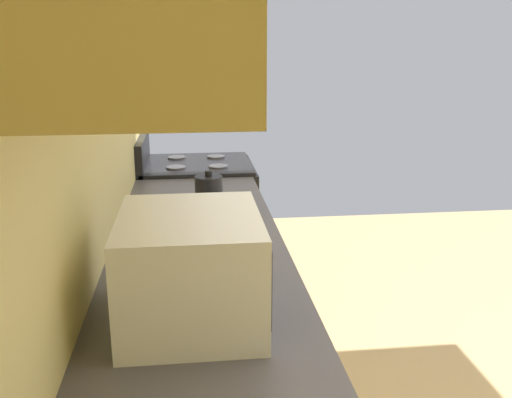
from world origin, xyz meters
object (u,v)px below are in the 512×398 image
at_px(bowl, 211,217).
at_px(oven_range, 199,236).
at_px(kettle, 209,190).
at_px(microwave, 192,268).

bearing_deg(bowl, oven_range, 2.15).
relative_size(bowl, kettle, 0.92).
height_order(microwave, kettle, microwave).
relative_size(microwave, kettle, 2.58).
bearing_deg(microwave, bowl, -5.88).
relative_size(oven_range, kettle, 6.39).
distance_m(microwave, bowl, 0.82).
xyz_separation_m(oven_range, bowl, (-1.11, -0.04, 0.47)).
relative_size(oven_range, microwave, 2.47).
height_order(oven_range, kettle, oven_range).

